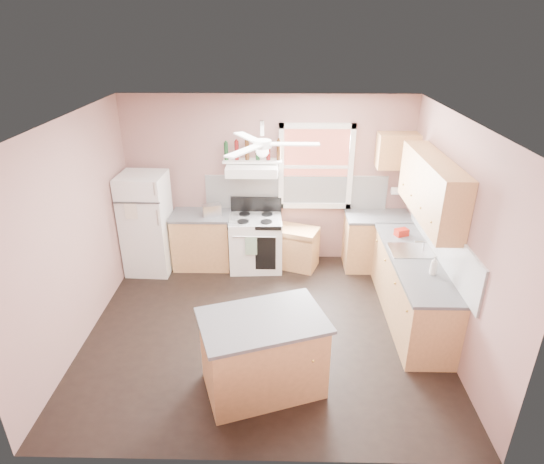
{
  "coord_description": "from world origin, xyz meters",
  "views": [
    {
      "loc": [
        0.21,
        -4.89,
        3.67
      ],
      "look_at": [
        0.1,
        0.3,
        1.25
      ],
      "focal_mm": 30.0,
      "sensor_mm": 36.0,
      "label": 1
    }
  ],
  "objects_px": {
    "refrigerator": "(147,224)",
    "island": "(263,355)",
    "stove": "(256,243)",
    "cart": "(296,248)",
    "toaster": "(212,210)"
  },
  "relations": [
    {
      "from": "refrigerator",
      "to": "cart",
      "type": "xyz_separation_m",
      "value": [
        2.34,
        0.14,
        -0.47
      ]
    },
    {
      "from": "stove",
      "to": "cart",
      "type": "relative_size",
      "value": 1.29
    },
    {
      "from": "refrigerator",
      "to": "island",
      "type": "height_order",
      "value": "refrigerator"
    },
    {
      "from": "refrigerator",
      "to": "island",
      "type": "xyz_separation_m",
      "value": [
        1.91,
        -2.59,
        -0.37
      ]
    },
    {
      "from": "toaster",
      "to": "island",
      "type": "bearing_deg",
      "value": -88.59
    },
    {
      "from": "island",
      "to": "toaster",
      "type": "bearing_deg",
      "value": 89.38
    },
    {
      "from": "stove",
      "to": "cart",
      "type": "bearing_deg",
      "value": -0.13
    },
    {
      "from": "cart",
      "to": "refrigerator",
      "type": "bearing_deg",
      "value": -156.29
    },
    {
      "from": "toaster",
      "to": "cart",
      "type": "distance_m",
      "value": 1.48
    },
    {
      "from": "stove",
      "to": "island",
      "type": "relative_size",
      "value": 0.71
    },
    {
      "from": "refrigerator",
      "to": "island",
      "type": "relative_size",
      "value": 1.32
    },
    {
      "from": "toaster",
      "to": "island",
      "type": "relative_size",
      "value": 0.23
    },
    {
      "from": "cart",
      "to": "island",
      "type": "bearing_deg",
      "value": -78.63
    },
    {
      "from": "refrigerator",
      "to": "cart",
      "type": "relative_size",
      "value": 2.39
    },
    {
      "from": "toaster",
      "to": "stove",
      "type": "xyz_separation_m",
      "value": [
        0.68,
        -0.01,
        -0.56
      ]
    }
  ]
}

